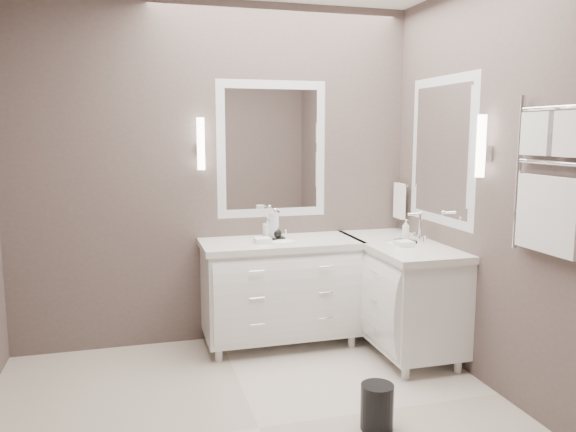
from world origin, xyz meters
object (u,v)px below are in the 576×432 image
object	(u,v)px
towel_ladder	(551,187)
waste_bin	(377,407)
vanity_back	(280,285)
vanity_right	(399,288)

from	to	relation	value
towel_ladder	waste_bin	xyz separation A→B (m)	(-0.90, 0.21, -1.26)
vanity_back	vanity_right	xyz separation A→B (m)	(0.88, -0.33, 0.00)
waste_bin	towel_ladder	bearing A→B (deg)	-13.43
waste_bin	vanity_right	bearing A→B (deg)	58.19
vanity_right	waste_bin	size ratio (longest dim) A/B	4.68
towel_ladder	waste_bin	bearing A→B (deg)	166.57
vanity_back	waste_bin	size ratio (longest dim) A/B	4.68
vanity_back	towel_ladder	bearing A→B (deg)	-55.90
vanity_right	towel_ladder	bearing A→B (deg)	-80.16
vanity_back	towel_ladder	distance (m)	2.16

